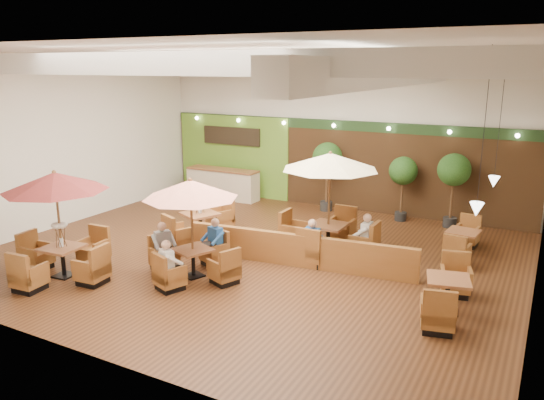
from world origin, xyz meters
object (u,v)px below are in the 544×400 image
Objects in this scene: topiary_2 at (454,173)px; diner_2 at (163,242)px; table_1 at (191,210)px; topiary_0 at (327,160)px; service_counter at (223,184)px; diner_4 at (365,232)px; diner_1 at (214,237)px; booth_divider at (298,250)px; table_0 at (57,206)px; table_2 at (329,185)px; table_5 at (462,244)px; topiary_1 at (403,173)px; table_3 at (200,223)px; diner_0 at (169,260)px; table_4 at (447,296)px; diner_3 at (313,237)px.

topiary_2 reaches higher than diner_2.
table_1 is 1.05× the size of topiary_0.
service_counter is 1.15× the size of table_1.
diner_4 is at bearing -109.93° from topiary_2.
diner_1 is at bearing -58.30° from service_counter.
service_counter is 0.48× the size of booth_divider.
table_0 is 6.99m from table_2.
table_5 is 1.12× the size of topiary_1.
diner_2 is at bearing -51.28° from table_3.
table_3 is 7.55m from table_5.
topiary_2 is at bearing 61.77° from table_3.
diner_0 is (0.00, -0.92, -0.98)m from table_1.
diner_4 is (-2.60, 2.25, 0.40)m from table_4.
topiary_0 reaches higher than table_3.
booth_divider is 2.29× the size of table_4.
service_counter is 3.75× the size of diner_3.
table_4 reaches higher than table_5.
service_counter is 3.71× the size of diner_2.
table_5 reaches higher than booth_divider.
booth_divider is 4.65m from table_5.
table_1 is 3.17× the size of diner_4.
table_0 is 3.28× the size of diner_4.
diner_1 is at bearing 35.69° from table_0.
table_2 reaches higher than diner_2.
topiary_1 is at bearing -98.47° from diner_1.
booth_divider is 4.06m from table_4.
diner_4 reaches higher than table_5.
table_3 is at bearing -112.65° from topiary_0.
table_0 is at bearing 58.79° from diner_1.
topiary_0 reaches higher than diner_3.
diner_2 reaches higher than diner_1.
diner_3 is at bearing 79.35° from diner_0.
topiary_0 is at bearing 98.69° from booth_divider.
topiary_0 is at bearing 180.00° from topiary_2.
diner_4 is at bearing 76.97° from diner_0.
table_4 is 3.53× the size of diner_0.
diner_0 is at bearing -176.56° from table_4.
table_5 is (3.36, 1.52, -1.60)m from table_2.
topiary_2 reaches higher than service_counter.
topiary_1 is 8.50m from diner_2.
service_counter is at bearing -40.18° from diner_1.
table_3 is 3.85m from diner_3.
service_counter is 7.42m from table_2.
table_5 is 3.09× the size of diner_3.
diner_0 is (-3.23, -8.29, -0.89)m from topiary_1.
table_1 is at bearing -134.12° from table_5.
table_0 is 3.34× the size of diner_2.
table_5 is at bearing -27.07° from topiary_0.
table_2 reaches higher than table_1.
diner_3 is at bearing 134.98° from diner_4.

